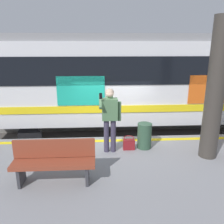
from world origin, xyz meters
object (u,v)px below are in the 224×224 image
handbag (129,144)px  trash_bin (144,136)px  train_carriage (140,77)px  station_column (215,91)px  passenger (110,115)px  bench (54,160)px

handbag → trash_bin: 0.49m
train_carriage → station_column: (-1.21, 3.49, 0.14)m
handbag → trash_bin: size_ratio=0.50×
train_carriage → passenger: 3.38m
station_column → bench: bearing=14.1°
train_carriage → station_column: bearing=109.1°
train_carriage → station_column: size_ratio=3.60×
handbag → train_carriage: bearing=-104.6°
handbag → passenger: bearing=9.7°
passenger → bench: 1.90m
trash_bin → passenger: bearing=10.2°
passenger → trash_bin: bearing=-169.8°
train_carriage → handbag: train_carriage is taller
bench → trash_bin: bearing=-145.1°
train_carriage → handbag: (0.78, 2.98, -1.42)m
passenger → handbag: 1.01m
handbag → station_column: bearing=165.7°
train_carriage → station_column: station_column is taller
train_carriage → trash_bin: 3.16m
passenger → bench: (1.22, 1.35, -0.53)m
train_carriage → passenger: bearing=67.0°
train_carriage → bench: bearing=60.3°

